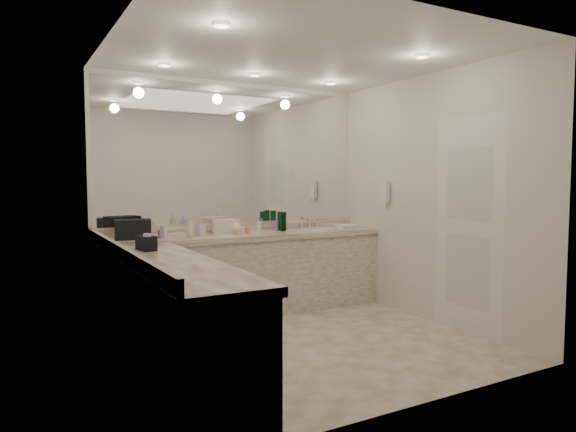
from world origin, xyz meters
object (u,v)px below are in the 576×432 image
black_toiletry_bag (133,229)px  soap_bottle_a (190,227)px  soap_bottle_b (200,228)px  wall_phone (385,192)px  hand_towel (346,226)px  sink (318,230)px  cream_cosmetic_case (226,226)px  soap_bottle_c (235,225)px

black_toiletry_bag → soap_bottle_a: bearing=-4.7°
black_toiletry_bag → soap_bottle_b: bearing=-2.7°
wall_phone → black_toiletry_bag: size_ratio=0.70×
wall_phone → hand_towel: (-0.22, 0.46, -0.43)m
black_toiletry_bag → soap_bottle_a: 0.57m
soap_bottle_a → soap_bottle_b: bearing=6.9°
sink → cream_cosmetic_case: size_ratio=1.55×
cream_cosmetic_case → hand_towel: bearing=7.3°
wall_phone → soap_bottle_b: (-2.08, 0.50, -0.36)m
soap_bottle_c → soap_bottle_b: bearing=-176.7°
black_toiletry_bag → wall_phone: bearing=-10.8°
cream_cosmetic_case → soap_bottle_c: 0.11m
soap_bottle_a → black_toiletry_bag: bearing=175.3°
wall_phone → cream_cosmetic_case: bearing=161.4°
sink → hand_towel: bearing=-6.0°
hand_towel → soap_bottle_b: soap_bottle_b is taller
soap_bottle_c → hand_towel: bearing=-2.4°
wall_phone → hand_towel: bearing=115.7°
soap_bottle_b → soap_bottle_c: size_ratio=0.98×
soap_bottle_a → soap_bottle_b: 0.12m
cream_cosmetic_case → soap_bottle_a: bearing=-154.0°
cream_cosmetic_case → soap_bottle_a: 0.46m
hand_towel → soap_bottle_b: bearing=178.9°
soap_bottle_b → soap_bottle_c: 0.41m
sink → wall_phone: (0.61, -0.50, 0.46)m
black_toiletry_bag → sink: bearing=-0.8°
sink → soap_bottle_c: 1.07m
sink → hand_towel: hand_towel is taller
cream_cosmetic_case → black_toiletry_bag: bearing=-164.3°
wall_phone → soap_bottle_a: 2.28m
soap_bottle_a → soap_bottle_c: (0.53, 0.04, -0.01)m
black_toiletry_bag → hand_towel: black_toiletry_bag is taller
wall_phone → cream_cosmetic_case: size_ratio=0.85×
sink → soap_bottle_a: soap_bottle_a is taller
black_toiletry_bag → hand_towel: 2.55m
hand_towel → soap_bottle_c: 1.45m
black_toiletry_bag → soap_bottle_c: bearing=-0.5°
wall_phone → black_toiletry_bag: 2.85m
cream_cosmetic_case → soap_bottle_c: (0.09, -0.07, 0.01)m
wall_phone → soap_bottle_c: bearing=162.7°
soap_bottle_b → soap_bottle_c: soap_bottle_c is taller
hand_towel → soap_bottle_a: 1.98m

